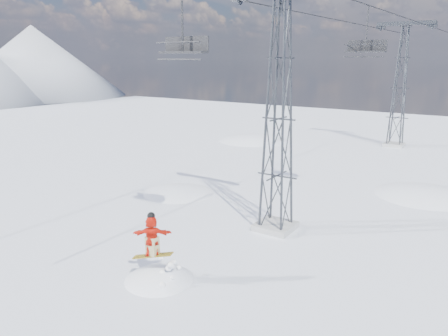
% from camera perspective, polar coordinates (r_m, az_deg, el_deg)
% --- Properties ---
extents(ground, '(120.00, 120.00, 0.00)m').
position_cam_1_polar(ground, '(16.48, -9.22, -16.10)').
color(ground, white).
rests_on(ground, ground).
extents(snow_terrain, '(39.00, 37.00, 22.00)m').
position_cam_1_polar(snow_terrain, '(39.08, 7.87, -13.10)').
color(snow_terrain, white).
rests_on(snow_terrain, ground).
extents(lift_tower_near, '(5.20, 1.80, 11.43)m').
position_cam_1_polar(lift_tower_near, '(20.61, 7.14, 6.30)').
color(lift_tower_near, '#999999').
rests_on(lift_tower_near, ground).
extents(lift_tower_far, '(5.20, 1.80, 11.43)m').
position_cam_1_polar(lift_tower_far, '(44.32, 21.96, 9.60)').
color(lift_tower_far, '#999999').
rests_on(lift_tower_far, ground).
extents(haul_cables, '(4.46, 51.00, 0.06)m').
position_cam_1_polar(haul_cables, '(31.25, 17.45, 18.35)').
color(haul_cables, black).
rests_on(haul_cables, ground).
extents(snowboarder_jump, '(4.40, 4.40, 6.77)m').
position_cam_1_polar(snowboarder_jump, '(18.29, -8.27, -18.77)').
color(snowboarder_jump, white).
rests_on(snowboarder_jump, ground).
extents(lift_chair_near, '(2.16, 0.62, 2.68)m').
position_cam_1_polar(lift_chair_near, '(18.06, -5.25, 15.54)').
color(lift_chair_near, black).
rests_on(lift_chair_near, ground).
extents(lift_chair_mid, '(2.07, 0.60, 2.57)m').
position_cam_1_polar(lift_chair_mid, '(24.76, 18.03, 14.77)').
color(lift_chair_mid, black).
rests_on(lift_chair_mid, ground).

